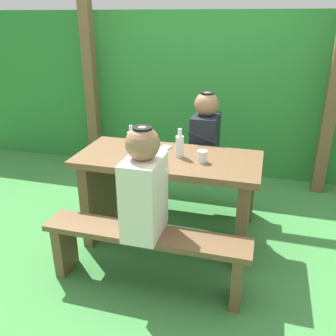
% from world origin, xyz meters
% --- Properties ---
extents(ground_plane, '(12.00, 12.00, 0.00)m').
position_xyz_m(ground_plane, '(0.00, 0.00, 0.00)').
color(ground_plane, '#3D853F').
extents(hedge_backdrop, '(6.40, 0.60, 1.81)m').
position_xyz_m(hedge_backdrop, '(0.00, 1.84, 0.90)').
color(hedge_backdrop, '#2C7D33').
rests_on(hedge_backdrop, ground_plane).
extents(pergola_post_left, '(0.12, 0.12, 2.19)m').
position_xyz_m(pergola_post_left, '(-1.29, 1.33, 1.10)').
color(pergola_post_left, brown).
rests_on(pergola_post_left, ground_plane).
extents(pergola_post_right, '(0.12, 0.12, 2.19)m').
position_xyz_m(pergola_post_right, '(1.29, 1.33, 1.10)').
color(pergola_post_right, brown).
rests_on(pergola_post_right, ground_plane).
extents(picnic_table, '(1.40, 0.64, 0.75)m').
position_xyz_m(picnic_table, '(0.00, 0.00, 0.51)').
color(picnic_table, brown).
rests_on(picnic_table, ground_plane).
extents(bench_near, '(1.40, 0.24, 0.43)m').
position_xyz_m(bench_near, '(0.00, -0.56, 0.31)').
color(bench_near, brown).
rests_on(bench_near, ground_plane).
extents(bench_far, '(1.40, 0.24, 0.43)m').
position_xyz_m(bench_far, '(0.00, 0.56, 0.31)').
color(bench_far, brown).
rests_on(bench_far, ground_plane).
extents(person_white_shirt, '(0.25, 0.35, 0.72)m').
position_xyz_m(person_white_shirt, '(-0.00, -0.56, 0.76)').
color(person_white_shirt, silver).
rests_on(person_white_shirt, bench_near).
extents(person_black_coat, '(0.25, 0.35, 0.72)m').
position_xyz_m(person_black_coat, '(0.19, 0.56, 0.76)').
color(person_black_coat, black).
rests_on(person_black_coat, bench_far).
extents(drinking_glass, '(0.07, 0.07, 0.09)m').
position_xyz_m(drinking_glass, '(0.27, -0.04, 0.80)').
color(drinking_glass, silver).
rests_on(drinking_glass, picnic_table).
extents(bottle_left, '(0.07, 0.07, 0.20)m').
position_xyz_m(bottle_left, '(-0.19, 0.02, 0.84)').
color(bottle_left, silver).
rests_on(bottle_left, picnic_table).
extents(bottle_right, '(0.06, 0.06, 0.22)m').
position_xyz_m(bottle_right, '(0.09, 0.02, 0.84)').
color(bottle_right, silver).
rests_on(bottle_right, picnic_table).
extents(bottle_center, '(0.06, 0.06, 0.22)m').
position_xyz_m(bottle_center, '(-0.29, 0.00, 0.85)').
color(bottle_center, silver).
rests_on(bottle_center, picnic_table).
extents(cell_phone, '(0.09, 0.15, 0.01)m').
position_xyz_m(cell_phone, '(-0.07, 0.15, 0.76)').
color(cell_phone, silver).
rests_on(cell_phone, picnic_table).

